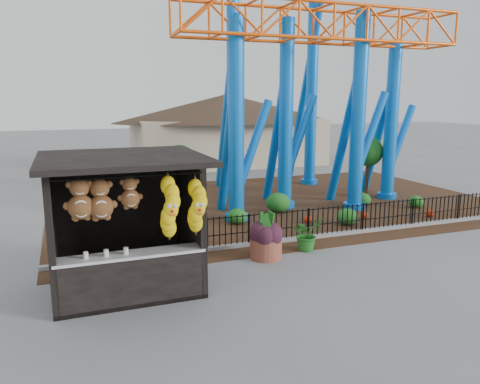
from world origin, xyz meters
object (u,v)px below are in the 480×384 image
object	(u,v)px
prize_booth	(126,226)
terracotta_planter	(266,248)
roller_coaster	(301,45)
potted_plant	(307,234)

from	to	relation	value
prize_booth	terracotta_planter	xyz separation A→B (m)	(3.85, 0.97, -1.26)
prize_booth	roller_coaster	world-z (taller)	roller_coaster
terracotta_planter	potted_plant	distance (m)	1.42
roller_coaster	terracotta_planter	world-z (taller)	roller_coaster
roller_coaster	potted_plant	bearing A→B (deg)	-115.12
roller_coaster	potted_plant	size ratio (longest dim) A/B	11.22
prize_booth	terracotta_planter	size ratio (longest dim) A/B	3.97
terracotta_planter	prize_booth	bearing A→B (deg)	-165.80
prize_booth	potted_plant	world-z (taller)	prize_booth
roller_coaster	terracotta_planter	xyz separation A→B (m)	(-4.26, -6.36, -6.16)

